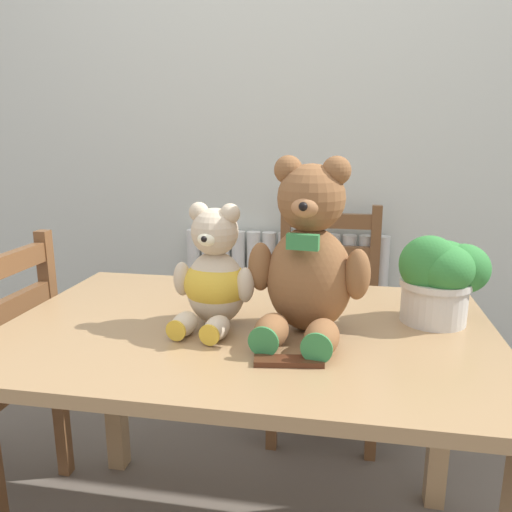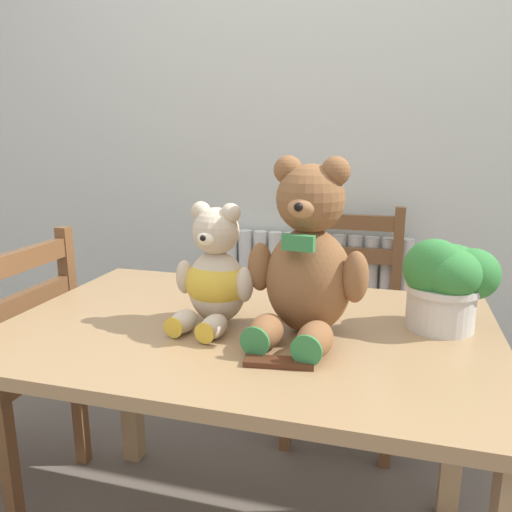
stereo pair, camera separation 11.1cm
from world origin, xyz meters
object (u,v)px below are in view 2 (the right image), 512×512
at_px(wooden_chair_behind, 345,322).
at_px(potted_plant, 447,280).
at_px(teddy_bear_left, 215,276).
at_px(wooden_chair_side, 2,365).
at_px(chocolate_bar, 279,362).
at_px(teddy_bear_right, 307,260).

relative_size(wooden_chair_behind, potted_plant, 4.00).
bearing_deg(teddy_bear_left, wooden_chair_side, 0.32).
distance_m(wooden_chair_behind, chocolate_bar, 1.02).
xyz_separation_m(potted_plant, chocolate_bar, (-0.34, -0.30, -0.12)).
height_order(wooden_chair_behind, teddy_bear_left, teddy_bear_left).
bearing_deg(teddy_bear_left, potted_plant, -160.43).
xyz_separation_m(teddy_bear_left, chocolate_bar, (0.21, -0.19, -0.11)).
bearing_deg(potted_plant, teddy_bear_left, -168.37).
xyz_separation_m(wooden_chair_behind, chocolate_bar, (-0.04, -0.98, 0.27)).
bearing_deg(wooden_chair_side, potted_plant, -89.71).
height_order(teddy_bear_right, chocolate_bar, teddy_bear_right).
height_order(wooden_chair_side, potted_plant, potted_plant).
height_order(wooden_chair_behind, chocolate_bar, wooden_chair_behind).
height_order(teddy_bear_left, teddy_bear_right, teddy_bear_right).
bearing_deg(teddy_bear_right, teddy_bear_left, 5.41).
xyz_separation_m(wooden_chair_behind, wooden_chair_side, (-1.03, -0.68, -0.00)).
distance_m(teddy_bear_left, teddy_bear_right, 0.23).
bearing_deg(wooden_chair_behind, wooden_chair_side, 33.49).
distance_m(wooden_chair_side, teddy_bear_left, 0.88).
bearing_deg(teddy_bear_left, chocolate_bar, 145.01).
relative_size(wooden_chair_behind, chocolate_bar, 6.29).
height_order(wooden_chair_behind, potted_plant, potted_plant).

